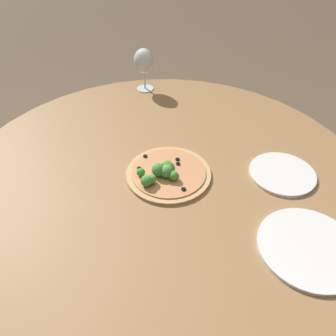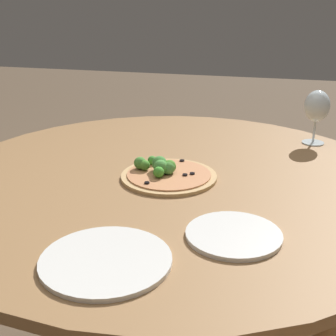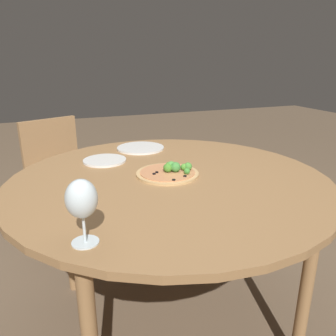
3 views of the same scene
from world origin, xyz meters
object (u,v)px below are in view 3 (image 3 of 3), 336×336
pizza (170,171)px  plate_far (105,160)px  wine_glass (82,200)px  chair (62,179)px  plate_near (141,148)px

pizza → plate_far: 0.37m
pizza → wine_glass: 0.60m
wine_glass → chair: bearing=0.1°
pizza → plate_far: pizza is taller
wine_glass → plate_near: bearing=-25.1°
pizza → plate_near: 0.45m
plate_near → pizza: bearing=179.9°
pizza → plate_far: (0.29, 0.23, -0.01)m
chair → plate_near: bearing=-72.3°
chair → pizza: 1.06m
pizza → plate_near: bearing=-0.1°
chair → pizza: bearing=-89.0°
chair → plate_near: (-0.48, -0.41, 0.30)m
wine_glass → plate_far: size_ratio=0.89×
plate_near → wine_glass: bearing=154.9°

